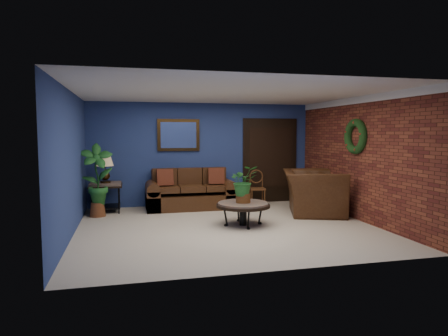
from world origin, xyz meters
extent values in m
plane|color=beige|center=(0.00, 0.00, 0.00)|extent=(5.50, 5.50, 0.00)
cube|color=navy|center=(0.00, 2.50, 1.25)|extent=(5.50, 0.04, 2.50)
cube|color=navy|center=(-2.75, 0.00, 1.25)|extent=(0.04, 5.00, 2.50)
cube|color=brown|center=(2.75, 0.00, 1.25)|extent=(0.04, 5.00, 2.50)
cube|color=silver|center=(0.00, 0.00, 2.50)|extent=(5.50, 5.00, 0.02)
cube|color=white|center=(2.72, 0.00, 2.43)|extent=(0.03, 5.00, 0.14)
cube|color=#3F2912|center=(-0.60, 2.46, 1.72)|extent=(1.02, 0.06, 0.77)
cube|color=black|center=(1.75, 2.47, 1.05)|extent=(1.44, 0.06, 2.18)
torus|color=black|center=(2.69, 0.05, 1.70)|extent=(0.16, 0.72, 0.72)
cube|color=#422713|center=(-0.38, 2.00, 0.17)|extent=(2.08, 0.90, 0.34)
cube|color=#422713|center=(-0.38, 2.33, 0.48)|extent=(1.78, 0.25, 0.85)
cube|color=#422713|center=(-0.97, 1.94, 0.49)|extent=(0.57, 0.61, 0.13)
cube|color=#422713|center=(-0.38, 1.94, 0.49)|extent=(0.57, 0.61, 0.13)
cube|color=#422713|center=(0.22, 1.94, 0.49)|extent=(0.57, 0.61, 0.13)
cube|color=#422713|center=(-1.26, 2.00, 0.24)|extent=(0.30, 0.90, 0.47)
cube|color=#422713|center=(0.51, 2.00, 0.24)|extent=(0.30, 0.90, 0.47)
cube|color=maroon|center=(-0.98, 1.98, 0.75)|extent=(0.38, 0.11, 0.38)
cube|color=maroon|center=(0.23, 1.98, 0.75)|extent=(0.38, 0.11, 0.38)
cylinder|color=#524E48|center=(0.33, 0.06, 0.42)|extent=(0.97, 0.97, 0.05)
cylinder|color=black|center=(0.33, 0.06, 0.38)|extent=(1.03, 1.03, 0.05)
cylinder|color=black|center=(0.33, 0.06, 0.20)|extent=(0.14, 0.14, 0.39)
cube|color=#524E48|center=(-2.30, 2.05, 0.63)|extent=(0.68, 0.68, 0.05)
cube|color=black|center=(-2.30, 2.05, 0.59)|extent=(0.72, 0.72, 0.04)
cube|color=black|center=(-2.30, 2.05, 0.12)|extent=(0.61, 0.61, 0.03)
cylinder|color=black|center=(-2.59, 1.76, 0.32)|extent=(0.03, 0.03, 0.63)
cylinder|color=black|center=(-2.01, 1.76, 0.32)|extent=(0.03, 0.03, 0.63)
cylinder|color=black|center=(-2.59, 2.34, 0.32)|extent=(0.03, 0.03, 0.63)
cylinder|color=black|center=(-2.01, 2.34, 0.32)|extent=(0.03, 0.03, 0.63)
cylinder|color=#3F2912|center=(-2.30, 2.05, 0.68)|extent=(0.22, 0.22, 0.05)
sphere|color=#3F2912|center=(-2.30, 2.05, 0.79)|extent=(0.20, 0.20, 0.20)
cylinder|color=#3F2912|center=(-2.30, 2.05, 0.96)|extent=(0.02, 0.02, 0.26)
cone|color=#977C58|center=(-2.30, 2.05, 1.14)|extent=(0.37, 0.37, 0.26)
cube|color=brown|center=(1.27, 2.05, 0.40)|extent=(0.42, 0.42, 0.04)
torus|color=brown|center=(1.30, 2.21, 0.69)|extent=(0.35, 0.08, 0.35)
cylinder|color=brown|center=(1.10, 1.92, 0.19)|extent=(0.03, 0.03, 0.39)
cylinder|color=brown|center=(1.41, 1.87, 0.19)|extent=(0.03, 0.03, 0.39)
cylinder|color=brown|center=(1.14, 2.23, 0.19)|extent=(0.03, 0.03, 0.39)
cylinder|color=brown|center=(1.45, 2.18, 0.19)|extent=(0.03, 0.03, 0.39)
imported|color=#422713|center=(2.15, 0.79, 0.47)|extent=(1.68, 1.79, 0.95)
cylinder|color=brown|center=(0.33, 0.06, 0.53)|extent=(0.28, 0.28, 0.18)
imported|color=#184E1E|center=(0.33, 0.06, 0.86)|extent=(0.57, 0.50, 0.58)
cylinder|color=brown|center=(2.35, 1.83, 0.10)|extent=(0.26, 0.26, 0.20)
imported|color=#184E1E|center=(2.35, 1.83, 0.50)|extent=(0.41, 0.35, 0.69)
cylinder|color=brown|center=(-2.45, 1.57, 0.15)|extent=(0.34, 0.34, 0.30)
imported|color=#184E1E|center=(-2.45, 1.57, 0.90)|extent=(0.73, 0.54, 1.31)
camera|label=1|loc=(-1.80, -7.19, 1.77)|focal=32.00mm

